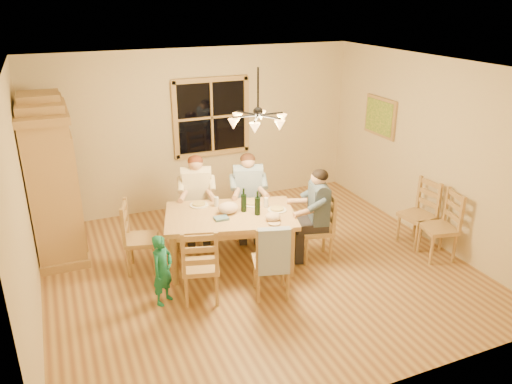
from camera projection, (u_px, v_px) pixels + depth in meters
name	position (u px, v px, depth m)	size (l,w,h in m)	color
floor	(258.00, 268.00, 6.83)	(5.50, 5.50, 0.00)	brown
ceiling	(258.00, 67.00, 5.83)	(5.50, 5.00, 0.02)	white
wall_back	(200.00, 129.00, 8.47)	(5.50, 0.02, 2.70)	beige
wall_left	(22.00, 210.00, 5.33)	(0.02, 5.00, 2.70)	beige
wall_right	(430.00, 151.00, 7.33)	(0.02, 5.00, 2.70)	beige
window	(212.00, 117.00, 8.44)	(1.30, 0.06, 1.30)	black
painting	(380.00, 117.00, 8.25)	(0.06, 0.78, 0.64)	#A47B47
chandelier	(258.00, 119.00, 6.06)	(0.77, 0.68, 0.71)	black
armoire	(53.00, 182.00, 6.93)	(0.66, 1.40, 2.30)	#A47B47
dining_table	(230.00, 221.00, 6.71)	(1.94, 1.47, 0.76)	#A57A49
chair_far_left	(198.00, 221.00, 7.53)	(0.54, 0.52, 0.99)	#A77C4A
chair_far_right	(248.00, 218.00, 7.62)	(0.54, 0.52, 0.99)	#A77C4A
chair_near_left	(201.00, 277.00, 6.04)	(0.54, 0.52, 0.99)	#A77C4A
chair_near_right	(271.00, 273.00, 6.14)	(0.54, 0.52, 0.99)	#A77C4A
chair_end_left	(142.00, 249.00, 6.69)	(0.52, 0.54, 0.99)	#A77C4A
chair_end_right	(316.00, 239.00, 6.98)	(0.52, 0.54, 0.99)	#A77C4A
adult_woman	(197.00, 188.00, 7.33)	(0.48, 0.51, 0.87)	beige
adult_plaid_man	(248.00, 185.00, 7.42)	(0.48, 0.51, 0.87)	#325989
adult_slate_man	(317.00, 204.00, 6.78)	(0.51, 0.48, 0.87)	#415168
towel	(274.00, 251.00, 5.82)	(0.38, 0.10, 0.58)	#95A6CA
wine_bottle_a	(244.00, 200.00, 6.68)	(0.08, 0.08, 0.33)	black
wine_bottle_b	(257.00, 203.00, 6.58)	(0.08, 0.08, 0.33)	black
plate_woman	(199.00, 205.00, 6.92)	(0.26, 0.26, 0.02)	white
plate_plaid	(252.00, 204.00, 6.95)	(0.26, 0.26, 0.02)	white
plate_slate	(277.00, 210.00, 6.76)	(0.26, 0.26, 0.02)	white
wine_glass_a	(216.00, 202.00, 6.87)	(0.06, 0.06, 0.14)	silver
wine_glass_b	(266.00, 202.00, 6.85)	(0.06, 0.06, 0.14)	silver
cap	(273.00, 217.00, 6.44)	(0.20, 0.20, 0.11)	tan
napkin	(221.00, 218.00, 6.49)	(0.18, 0.14, 0.03)	slate
cloth_bundle	(228.00, 208.00, 6.66)	(0.28, 0.22, 0.15)	#C7A790
child	(163.00, 270.00, 5.93)	(0.32, 0.21, 0.89)	#1B795B
chair_spare_front	(437.00, 238.00, 7.01)	(0.51, 0.52, 0.99)	#A77C4A
chair_spare_back	(416.00, 225.00, 7.39)	(0.46, 0.48, 0.99)	#A77C4A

